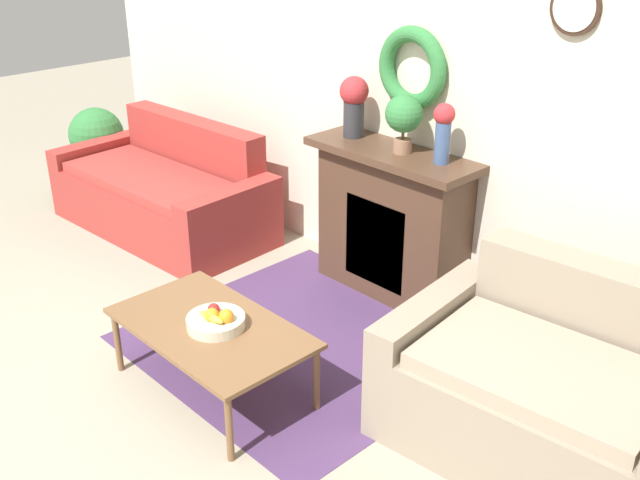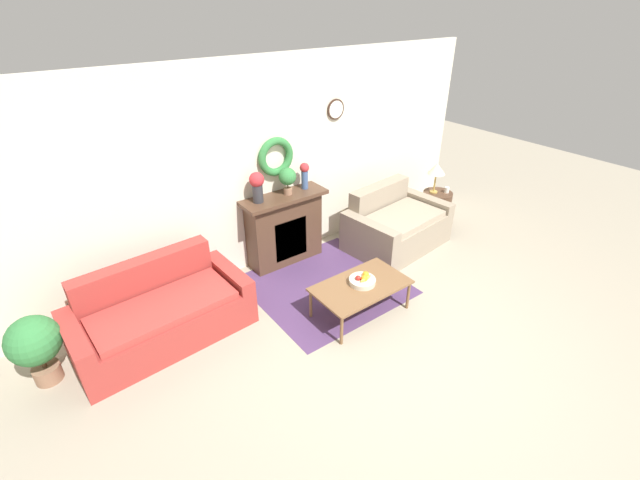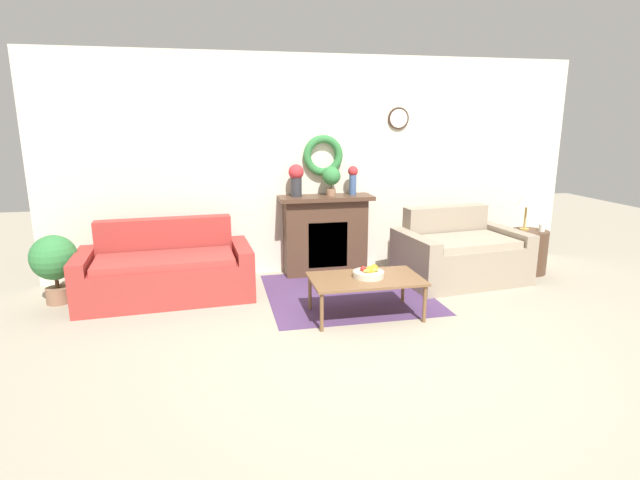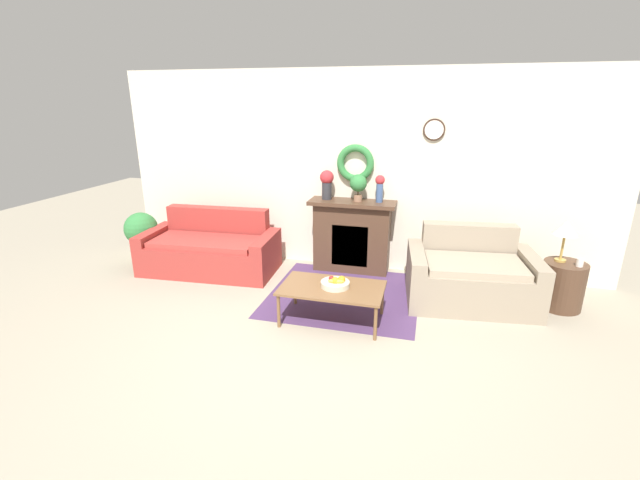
# 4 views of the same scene
# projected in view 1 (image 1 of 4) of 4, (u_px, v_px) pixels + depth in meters

# --- Properties ---
(ground_plane) EXTENTS (16.00, 16.00, 0.00)m
(ground_plane) POSITION_uv_depth(u_px,v_px,m) (64.00, 453.00, 3.62)
(ground_plane) COLOR #9E937F
(floor_rug) EXTENTS (1.80, 1.74, 0.01)m
(floor_rug) POSITION_uv_depth(u_px,v_px,m) (305.00, 341.00, 4.50)
(floor_rug) COLOR #4C335B
(floor_rug) RESTS_ON ground_plane
(wall_back) EXTENTS (6.80, 0.16, 2.70)m
(wall_back) POSITION_uv_depth(u_px,v_px,m) (418.00, 87.00, 4.62)
(wall_back) COLOR beige
(wall_back) RESTS_ON ground_plane
(fireplace) EXTENTS (1.17, 0.41, 1.00)m
(fireplace) POSITION_uv_depth(u_px,v_px,m) (391.00, 222.00, 4.85)
(fireplace) COLOR #4C3323
(fireplace) RESTS_ON ground_plane
(couch_left) EXTENTS (1.88, 0.99, 0.83)m
(couch_left) POSITION_uv_depth(u_px,v_px,m) (165.00, 193.00, 5.88)
(couch_left) COLOR #9E332D
(couch_left) RESTS_ON ground_plane
(loveseat_right) EXTENTS (1.54, 1.11, 0.86)m
(loveseat_right) POSITION_uv_depth(u_px,v_px,m) (549.00, 391.00, 3.54)
(loveseat_right) COLOR gray
(loveseat_right) RESTS_ON ground_plane
(coffee_table) EXTENTS (1.10, 0.64, 0.40)m
(coffee_table) POSITION_uv_depth(u_px,v_px,m) (211.00, 331.00, 3.93)
(coffee_table) COLOR brown
(coffee_table) RESTS_ON ground_plane
(fruit_bowl) EXTENTS (0.31, 0.31, 0.12)m
(fruit_bowl) POSITION_uv_depth(u_px,v_px,m) (216.00, 320.00, 3.88)
(fruit_bowl) COLOR beige
(fruit_bowl) RESTS_ON coffee_table
(vase_on_mantel_left) EXTENTS (0.19, 0.19, 0.39)m
(vase_on_mantel_left) POSITION_uv_depth(u_px,v_px,m) (354.00, 102.00, 4.78)
(vase_on_mantel_left) COLOR #2D2D33
(vase_on_mantel_left) RESTS_ON fireplace
(vase_on_mantel_right) EXTENTS (0.13, 0.13, 0.36)m
(vase_on_mantel_right) POSITION_uv_depth(u_px,v_px,m) (443.00, 129.00, 4.32)
(vase_on_mantel_right) COLOR #3D5684
(vase_on_mantel_right) RESTS_ON fireplace
(potted_plant_on_mantel) EXTENTS (0.23, 0.23, 0.36)m
(potted_plant_on_mantel) POSITION_uv_depth(u_px,v_px,m) (404.00, 116.00, 4.48)
(potted_plant_on_mantel) COLOR #8E664C
(potted_plant_on_mantel) RESTS_ON fireplace
(potted_plant_floor_by_couch) EXTENTS (0.48, 0.48, 0.74)m
(potted_plant_floor_by_couch) POSITION_uv_depth(u_px,v_px,m) (97.00, 139.00, 6.57)
(potted_plant_floor_by_couch) COLOR #8E664C
(potted_plant_floor_by_couch) RESTS_ON ground_plane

